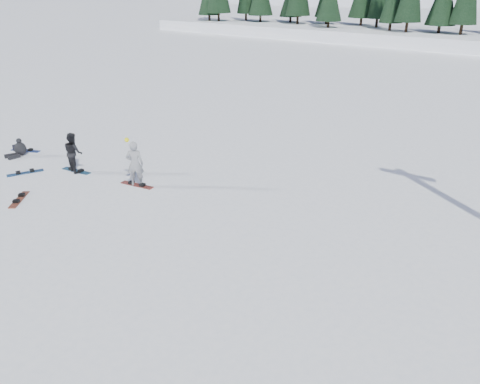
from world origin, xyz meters
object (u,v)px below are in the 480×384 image
Objects in this scene: snowboarder_man at (73,152)px; seated_rider at (19,149)px; snowboarder_woman at (135,164)px; gear_bag at (17,148)px; snowboard_loose_a at (25,173)px; snowboard_loose_b at (19,200)px; snowboard_loose_c at (26,150)px.

snowboarder_man reaches higher than seated_rider.
snowboarder_man is at bearing -30.25° from snowboarder_woman.
snowboard_loose_a is at bearing -24.57° from gear_bag.
snowboard_loose_b is (4.61, -2.75, -0.31)m from seated_rider.
snowboard_loose_a is (-4.93, -2.00, -0.94)m from snowboarder_woman.
gear_bag is 0.30× the size of snowboard_loose_a.
snowboard_loose_a is at bearing -17.07° from snowboarder_woman.
seated_rider is 5.38m from snowboard_loose_b.
snowboard_loose_b is (0.75, -3.12, -0.86)m from snowboarder_man.
snowboarder_woman reaches higher than seated_rider.
seated_rider is (-3.86, -0.37, -0.55)m from snowboarder_man.
snowboarder_woman is at bearing 104.95° from snowboard_loose_b.
snowboard_loose_b is (5.31, -3.00, -0.14)m from gear_bag.
snowboard_loose_b is at bearing 15.46° from snowboarder_woman.
snowboarder_man is 1.17× the size of snowboard_loose_a.
snowboarder_man is at bearing 153.86° from snowboard_loose_b.
gear_bag is at bearing -159.19° from snowboard_loose_b.
snowboarder_woman is 1.36× the size of snowboard_loose_c.
gear_bag is (-7.90, -0.65, -0.81)m from snowboarder_woman.
snowboarder_woman is at bearing -157.20° from snowboarder_man.
snowboarder_woman is 4.57m from snowboard_loose_b.
snowboarder_woman is 7.28m from seated_rider.
snowboard_loose_a is at bearing 56.79° from snowboarder_man.
gear_bag is 6.10m from snowboard_loose_b.
snowboard_loose_a is at bearing -53.76° from snowboard_loose_c.
gear_bag is 0.30× the size of snowboard_loose_c.
seated_rider is (-7.20, -0.90, -0.63)m from snowboarder_woman.
gear_bag reaches higher than snowboard_loose_b.
snowboarder_man is 2.33m from snowboard_loose_a.
snowboard_loose_b is 2.86m from snowboard_loose_a.
seated_rider is 0.71× the size of snowboard_loose_c.
snowboarder_man is at bearing 1.50° from gear_bag.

